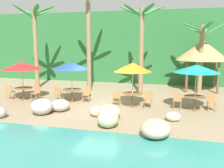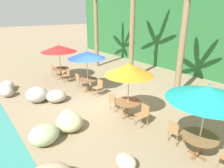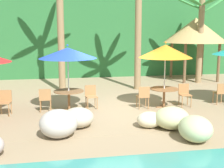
# 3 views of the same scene
# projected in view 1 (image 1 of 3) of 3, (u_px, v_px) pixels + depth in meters

# --- Properties ---
(ground_plane) EXTENTS (120.00, 120.00, 0.00)m
(ground_plane) POSITION_uv_depth(u_px,v_px,m) (98.00, 105.00, 14.23)
(ground_plane) COLOR #937F60
(terrace_deck) EXTENTS (18.00, 5.20, 0.01)m
(terrace_deck) POSITION_uv_depth(u_px,v_px,m) (98.00, 105.00, 14.23)
(terrace_deck) COLOR #937F60
(terrace_deck) RESTS_ON ground
(foliage_backdrop) EXTENTS (28.00, 2.40, 6.00)m
(foliage_backdrop) POSITION_uv_depth(u_px,v_px,m) (129.00, 47.00, 22.32)
(foliage_backdrop) COLOR #286633
(foliage_backdrop) RESTS_ON ground
(rock_seawall) EXTENTS (13.80, 3.55, 0.81)m
(rock_seawall) POSITION_uv_depth(u_px,v_px,m) (111.00, 115.00, 11.19)
(rock_seawall) COLOR tan
(rock_seawall) RESTS_ON ground
(umbrella_red) EXTENTS (2.34, 2.34, 2.42)m
(umbrella_red) POSITION_uv_depth(u_px,v_px,m) (22.00, 66.00, 15.15)
(umbrella_red) COLOR silver
(umbrella_red) RESTS_ON ground
(dining_table_red) EXTENTS (1.10, 1.10, 0.74)m
(dining_table_red) POSITION_uv_depth(u_px,v_px,m) (23.00, 90.00, 15.39)
(dining_table_red) COLOR brown
(dining_table_red) RESTS_ON ground
(chair_red_seaward) EXTENTS (0.45, 0.46, 0.87)m
(chair_red_seaward) POSITION_uv_depth(u_px,v_px,m) (36.00, 92.00, 15.22)
(chair_red_seaward) COLOR #9E7042
(chair_red_seaward) RESTS_ON ground
(chair_red_inland) EXTENTS (0.45, 0.46, 0.87)m
(chair_red_inland) POSITION_uv_depth(u_px,v_px,m) (10.00, 91.00, 15.46)
(chair_red_inland) COLOR #9E7042
(chair_red_inland) RESTS_ON ground
(umbrella_blue) EXTENTS (2.09, 2.09, 2.44)m
(umbrella_blue) POSITION_uv_depth(u_px,v_px,m) (71.00, 66.00, 14.61)
(umbrella_blue) COLOR silver
(umbrella_blue) RESTS_ON ground
(dining_table_blue) EXTENTS (1.10, 1.10, 0.74)m
(dining_table_blue) POSITION_uv_depth(u_px,v_px,m) (72.00, 92.00, 14.87)
(dining_table_blue) COLOR brown
(dining_table_blue) RESTS_ON ground
(chair_blue_seaward) EXTENTS (0.46, 0.47, 0.87)m
(chair_blue_seaward) POSITION_uv_depth(u_px,v_px,m) (87.00, 93.00, 14.84)
(chair_blue_seaward) COLOR #9E7042
(chair_blue_seaward) RESTS_ON ground
(chair_blue_inland) EXTENTS (0.42, 0.43, 0.87)m
(chair_blue_inland) POSITION_uv_depth(u_px,v_px,m) (58.00, 93.00, 15.01)
(chair_blue_inland) COLOR #9E7042
(chair_blue_inland) RESTS_ON ground
(umbrella_orange) EXTENTS (2.00, 2.00, 2.52)m
(umbrella_orange) POSITION_uv_depth(u_px,v_px,m) (133.00, 67.00, 13.51)
(umbrella_orange) COLOR silver
(umbrella_orange) RESTS_ON ground
(dining_table_orange) EXTENTS (1.10, 1.10, 0.74)m
(dining_table_orange) POSITION_uv_depth(u_px,v_px,m) (132.00, 96.00, 13.77)
(dining_table_orange) COLOR brown
(dining_table_orange) RESTS_ON ground
(chair_orange_seaward) EXTENTS (0.44, 0.45, 0.87)m
(chair_orange_seaward) POSITION_uv_depth(u_px,v_px,m) (148.00, 98.00, 13.62)
(chair_orange_seaward) COLOR #9E7042
(chair_orange_seaward) RESTS_ON ground
(chair_orange_inland) EXTENTS (0.42, 0.43, 0.87)m
(chair_orange_inland) POSITION_uv_depth(u_px,v_px,m) (117.00, 97.00, 13.91)
(chair_orange_inland) COLOR #9E7042
(chair_orange_inland) RESTS_ON ground
(umbrella_teal) EXTENTS (2.34, 2.34, 2.49)m
(umbrella_teal) POSITION_uv_depth(u_px,v_px,m) (196.00, 69.00, 12.75)
(umbrella_teal) COLOR silver
(umbrella_teal) RESTS_ON ground
(dining_table_teal) EXTENTS (1.10, 1.10, 0.74)m
(dining_table_teal) POSITION_uv_depth(u_px,v_px,m) (195.00, 99.00, 13.01)
(dining_table_teal) COLOR brown
(dining_table_teal) RESTS_ON ground
(chair_teal_seaward) EXTENTS (0.47, 0.47, 0.87)m
(chair_teal_seaward) POSITION_uv_depth(u_px,v_px,m) (212.00, 101.00, 13.00)
(chair_teal_seaward) COLOR #9E7042
(chair_teal_seaward) RESTS_ON ground
(chair_teal_inland) EXTENTS (0.45, 0.45, 0.87)m
(chair_teal_inland) POSITION_uv_depth(u_px,v_px,m) (177.00, 100.00, 13.21)
(chair_teal_inland) COLOR #9E7042
(chair_teal_inland) RESTS_ON ground
(palm_tree_nearest) EXTENTS (3.35, 3.10, 6.11)m
(palm_tree_nearest) POSITION_uv_depth(u_px,v_px,m) (35.00, 33.00, 18.85)
(palm_tree_nearest) COLOR olive
(palm_tree_nearest) RESTS_ON ground
(palm_tree_second) EXTENTS (3.43, 3.52, 7.16)m
(palm_tree_second) POSITION_uv_depth(u_px,v_px,m) (88.00, 25.00, 17.60)
(palm_tree_second) COLOR olive
(palm_tree_second) RESTS_ON ground
(palm_tree_third) EXTENTS (3.08, 2.80, 5.85)m
(palm_tree_third) POSITION_uv_depth(u_px,v_px,m) (142.00, 35.00, 16.73)
(palm_tree_third) COLOR olive
(palm_tree_third) RESTS_ON ground
(palm_tree_fourth) EXTENTS (3.19, 3.29, 4.83)m
(palm_tree_fourth) POSITION_uv_depth(u_px,v_px,m) (201.00, 46.00, 17.06)
(palm_tree_fourth) COLOR olive
(palm_tree_fourth) RESTS_ON ground
(palapa_hut) EXTENTS (3.69, 3.69, 3.62)m
(palapa_hut) POSITION_uv_depth(u_px,v_px,m) (203.00, 50.00, 18.00)
(palapa_hut) COLOR brown
(palapa_hut) RESTS_ON ground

